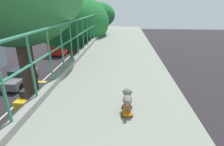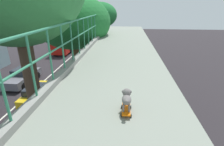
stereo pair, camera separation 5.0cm
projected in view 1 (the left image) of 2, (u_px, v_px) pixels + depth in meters
The scene contains 7 objects.
car_yellow_cab_fifth at pixel (38, 94), 13.66m from camera, with size 1.95×3.82×1.59m.
car_grey_sixth at pixel (20, 77), 16.94m from camera, with size 1.98×4.30×1.48m.
city_bus at pixel (67, 39), 30.38m from camera, with size 2.59×10.96×3.00m.
roadside_tree_far at pixel (71, 23), 10.83m from camera, with size 4.77×4.77×8.04m.
roadside_tree_farthest at pixel (99, 16), 20.89m from camera, with size 4.01×4.01×7.75m.
toy_skateboard at pixel (127, 109), 3.03m from camera, with size 0.19×0.42×0.08m.
small_dog at pixel (127, 97), 2.99m from camera, with size 0.18×0.41×0.33m.
Camera 1 is at (1.43, 0.36, 7.29)m, focal length 27.42 mm.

